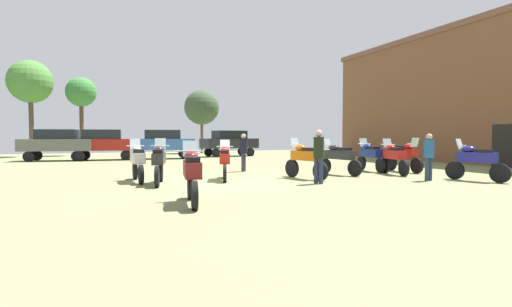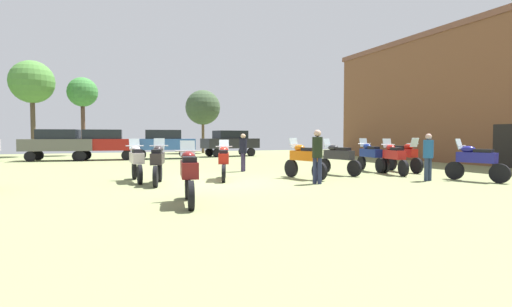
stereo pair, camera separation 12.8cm
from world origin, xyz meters
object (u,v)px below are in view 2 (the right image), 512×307
(car_3, at_px, (230,141))
(tree_3, at_px, (32,83))
(motorcycle_9, at_px, (370,155))
(car_5, at_px, (103,142))
(motorcycle_8, at_px, (224,160))
(tree_2, at_px, (82,93))
(brick_building, at_px, (489,95))
(person_3, at_px, (428,153))
(motorcycle_5, at_px, (394,157))
(motorcycle_6, at_px, (476,160))
(person_2, at_px, (317,152))
(car_1, at_px, (59,142))
(motorcycle_11, at_px, (404,155))
(car_4, at_px, (163,142))
(motorcycle_4, at_px, (338,157))
(tree_1, at_px, (203,108))
(person_1, at_px, (243,150))
(motorcycle_3, at_px, (189,173))
(motorcycle_10, at_px, (304,159))
(motorcycle_1, at_px, (158,162))
(motorcycle_2, at_px, (137,161))

(car_3, height_order, tree_3, tree_3)
(motorcycle_9, xyz_separation_m, car_5, (-11.10, 13.20, 0.44))
(motorcycle_8, xyz_separation_m, tree_2, (-5.46, 21.19, 4.35))
(brick_building, distance_m, person_3, 13.05)
(motorcycle_5, relative_size, motorcycle_6, 1.01)
(person_2, distance_m, tree_3, 25.92)
(car_1, xyz_separation_m, car_3, (11.85, 1.03, 0.00))
(motorcycle_9, height_order, car_1, car_1)
(motorcycle_11, bearing_deg, tree_2, -53.86)
(car_4, relative_size, person_3, 2.68)
(motorcycle_4, distance_m, car_4, 14.85)
(car_3, bearing_deg, motorcycle_6, -179.71)
(car_3, distance_m, person_2, 17.79)
(tree_1, bearing_deg, motorcycle_4, -89.44)
(brick_building, height_order, car_4, brick_building)
(brick_building, xyz_separation_m, tree_1, (-13.03, 18.47, 0.16))
(motorcycle_11, bearing_deg, motorcycle_5, 34.06)
(brick_building, height_order, tree_3, brick_building)
(person_2, bearing_deg, car_4, -27.88)
(person_1, bearing_deg, motorcycle_6, -94.74)
(person_1, relative_size, person_3, 1.01)
(motorcycle_8, distance_m, motorcycle_9, 7.16)
(motorcycle_9, bearing_deg, car_1, 144.74)
(motorcycle_3, xyz_separation_m, motorcycle_10, (5.08, 3.68, 0.02))
(motorcycle_1, distance_m, person_3, 9.32)
(motorcycle_10, distance_m, tree_3, 24.81)
(motorcycle_8, height_order, tree_2, tree_2)
(car_3, xyz_separation_m, person_2, (-2.72, -17.58, -0.12))
(motorcycle_9, height_order, car_4, car_4)
(motorcycle_11, bearing_deg, motorcycle_10, 11.05)
(motorcycle_5, bearing_deg, car_4, 128.97)
(motorcycle_2, xyz_separation_m, car_1, (-3.66, 13.64, 0.44))
(car_4, xyz_separation_m, car_5, (-3.88, 0.06, 0.00))
(motorcycle_11, xyz_separation_m, car_4, (-8.37, 13.99, 0.43))
(motorcycle_9, xyz_separation_m, motorcycle_11, (1.15, -0.84, 0.01))
(motorcycle_5, relative_size, car_3, 0.46)
(motorcycle_9, height_order, person_1, person_1)
(person_3, height_order, tree_2, tree_2)
(motorcycle_8, height_order, tree_3, tree_3)
(motorcycle_3, relative_size, motorcycle_5, 1.01)
(motorcycle_8, bearing_deg, person_1, 75.72)
(motorcycle_4, relative_size, motorcycle_6, 1.06)
(person_1, relative_size, tree_3, 0.23)
(motorcycle_3, xyz_separation_m, tree_3, (-6.73, 24.94, 4.93))
(motorcycle_3, distance_m, tree_2, 26.21)
(motorcycle_8, bearing_deg, car_3, 89.02)
(car_1, height_order, person_1, car_1)
(motorcycle_4, distance_m, tree_3, 25.21)
(motorcycle_2, xyz_separation_m, motorcycle_11, (11.23, -0.65, 0.01))
(motorcycle_8, bearing_deg, brick_building, 27.89)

